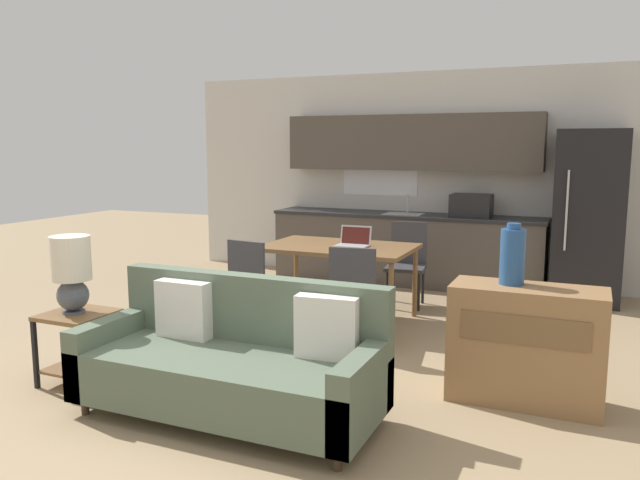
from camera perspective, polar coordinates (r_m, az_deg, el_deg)
The scene contains 14 objects.
ground_plane at distance 4.40m, azimuth -8.40°, elevation -15.08°, with size 20.00×20.00×0.00m, color #9E8460.
wall_back at distance 8.33m, azimuth 8.52°, elevation 5.73°, with size 6.40×0.07×2.70m.
kitchen_counter at distance 8.07m, azimuth 8.02°, elevation 2.01°, with size 3.46×0.65×2.15m.
refrigerator at distance 7.64m, azimuth 23.36°, elevation 1.98°, with size 0.74×0.79×1.94m.
dining_table at distance 6.28m, azimuth 1.73°, elevation -1.08°, with size 1.48×0.96×0.77m.
couch at distance 4.21m, azimuth -7.84°, elevation -11.11°, with size 2.00×0.80×0.89m.
side_table at distance 5.02m, azimuth -21.21°, elevation -8.17°, with size 0.47×0.47×0.54m.
table_lamp at distance 4.90m, azimuth -21.78°, elevation -2.59°, with size 0.29×0.29×0.58m.
credenza at distance 4.56m, azimuth 18.31°, elevation -9.09°, with size 1.02×0.44×0.82m.
vase at distance 4.47m, azimuth 17.19°, elevation -1.40°, with size 0.17×0.17×0.42m.
dining_chair_far_right at distance 6.99m, azimuth 7.96°, elevation -1.83°, with size 0.47×0.47×0.92m.
dining_chair_near_right at distance 5.39m, azimuth 3.21°, elevation -4.89°, with size 0.48×0.48×0.92m.
dining_chair_near_left at distance 5.76m, azimuth -6.01°, elevation -4.04°, with size 0.47×0.47×0.92m.
laptop at distance 6.23m, azimuth 3.10°, elevation -0.13°, with size 0.33×0.26×0.20m.
Camera 1 is at (2.16, -3.40, 1.76)m, focal length 35.00 mm.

